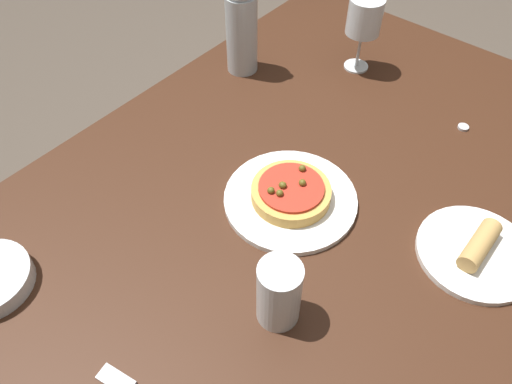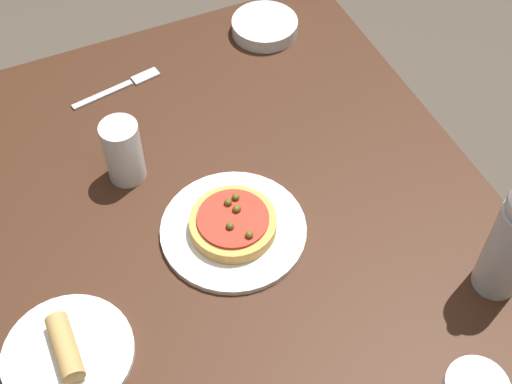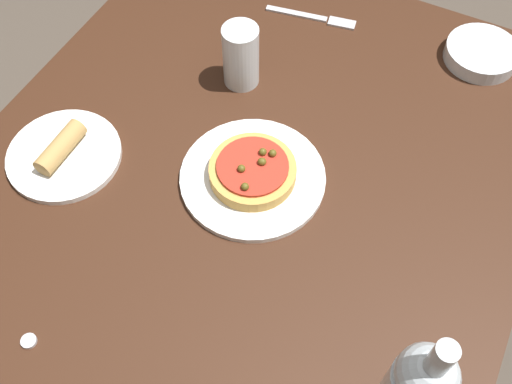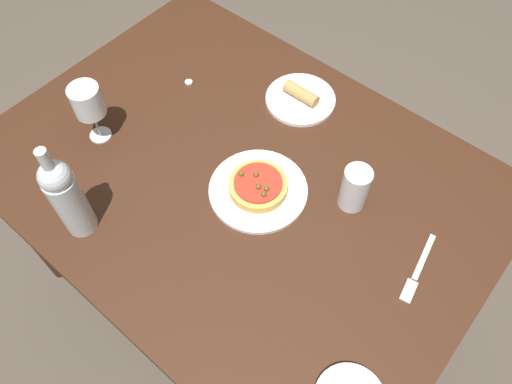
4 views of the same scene
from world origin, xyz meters
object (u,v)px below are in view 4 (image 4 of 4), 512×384
side_plate (301,98)px  fork (418,271)px  water_cup (355,188)px  dinner_plate (258,190)px  pizza (258,186)px  bottle_cap (189,82)px  wine_bottle (66,196)px  wine_glass (87,102)px  dining_table (240,191)px

side_plate → fork: bearing=-25.3°
water_cup → dinner_plate: bearing=-147.7°
pizza → bottle_cap: pizza is taller
wine_bottle → bottle_cap: (-0.14, 0.53, -0.13)m
wine_bottle → bottle_cap: wine_bottle is taller
pizza → bottle_cap: bearing=158.2°
wine_bottle → fork: (0.71, 0.43, -0.13)m
water_cup → side_plate: bearing=147.7°
wine_bottle → bottle_cap: 0.56m
pizza → water_cup: 0.24m
fork → wine_glass: bearing=-86.9°
dining_table → fork: (0.51, 0.06, 0.09)m
wine_glass → pizza: bearing=17.1°
wine_bottle → fork: 0.84m
bottle_cap → side_plate: bearing=27.8°
water_cup → bottle_cap: bearing=176.5°
dinner_plate → fork: 0.44m
dining_table → dinner_plate: (0.08, -0.01, 0.10)m
fork → bottle_cap: (-0.85, 0.10, 0.00)m
dining_table → side_plate: 0.33m
wine_bottle → side_plate: size_ratio=1.45×
bottle_cap → water_cup: bearing=-3.5°
dinner_plate → wine_bottle: bearing=-127.2°
fork → dining_table: bearing=-93.8°
pizza → fork: bearing=9.1°
wine_glass → side_plate: (0.35, 0.47, -0.12)m
dinner_plate → bottle_cap: bearing=158.2°
bottle_cap → dining_table: bearing=-24.4°
wine_glass → fork: size_ratio=0.95×
pizza → wine_glass: bearing=-162.9°
wine_bottle → water_cup: (0.48, 0.49, -0.07)m
dinner_plate → wine_glass: wine_glass is taller
water_cup → bottle_cap: water_cup is taller
wine_glass → wine_bottle: (0.19, -0.22, -0.00)m
wine_glass → side_plate: 0.60m
pizza → wine_bottle: (-0.27, -0.36, 0.10)m
dinner_plate → pizza: pizza is taller
fork → bottle_cap: bottle_cap is taller
water_cup → bottle_cap: (-0.62, 0.04, -0.06)m
dining_table → bottle_cap: 0.38m
pizza → fork: 0.44m
dinner_plate → fork: bearing=9.1°
pizza → bottle_cap: size_ratio=6.38×
water_cup → fork: 0.25m
wine_bottle → fork: wine_bottle is taller
fork → wine_bottle: bearing=-68.9°
wine_bottle → side_plate: bearing=76.7°
bottle_cap → pizza: bearing=-21.8°
wine_bottle → dining_table: bearing=62.1°
wine_bottle → fork: bearing=31.2°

